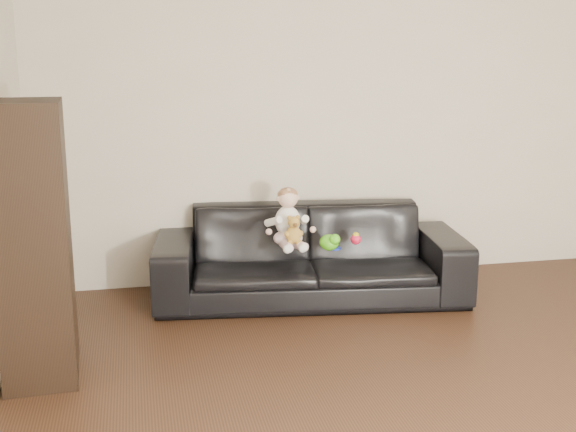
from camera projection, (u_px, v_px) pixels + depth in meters
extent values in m
plane|color=beige|center=(354.00, 117.00, 5.73)|extent=(5.00, 0.00, 5.00)
imported|color=black|center=(310.00, 254.00, 5.37)|extent=(2.37, 1.17, 0.66)
cube|color=black|center=(33.00, 243.00, 3.95)|extent=(0.42, 0.55, 1.56)
cube|color=silver|center=(32.00, 180.00, 3.88)|extent=(0.19, 0.26, 0.28)
ellipsoid|color=silver|center=(288.00, 238.00, 5.19)|extent=(0.24, 0.22, 0.11)
ellipsoid|color=white|center=(288.00, 221.00, 5.17)|extent=(0.21, 0.18, 0.22)
sphere|color=beige|center=(288.00, 198.00, 5.12)|extent=(0.17, 0.17, 0.14)
ellipsoid|color=#8C603F|center=(288.00, 195.00, 5.13)|extent=(0.17, 0.17, 0.10)
cylinder|color=silver|center=(286.00, 246.00, 5.05)|extent=(0.10, 0.19, 0.07)
cylinder|color=silver|center=(298.00, 245.00, 5.07)|extent=(0.10, 0.19, 0.07)
sphere|color=white|center=(287.00, 249.00, 4.96)|extent=(0.07, 0.07, 0.06)
sphere|color=white|center=(302.00, 248.00, 4.98)|extent=(0.07, 0.07, 0.06)
cylinder|color=white|center=(273.00, 221.00, 5.10)|extent=(0.08, 0.16, 0.10)
cylinder|color=white|center=(305.00, 220.00, 5.15)|extent=(0.08, 0.16, 0.10)
ellipsoid|color=#AD8231|center=(293.00, 235.00, 5.05)|extent=(0.13, 0.12, 0.13)
sphere|color=#AD8231|center=(294.00, 222.00, 5.01)|extent=(0.11, 0.11, 0.08)
sphere|color=#AD8231|center=(289.00, 218.00, 5.01)|extent=(0.04, 0.04, 0.03)
sphere|color=#AD8231|center=(298.00, 217.00, 5.02)|extent=(0.04, 0.04, 0.03)
sphere|color=#593819|center=(295.00, 225.00, 4.98)|extent=(0.04, 0.04, 0.03)
ellipsoid|color=#4EC917|center=(329.00, 242.00, 5.07)|extent=(0.14, 0.17, 0.11)
sphere|color=red|center=(356.00, 239.00, 5.23)|extent=(0.10, 0.10, 0.08)
cylinder|color=#192DC8|center=(335.00, 248.00, 5.11)|extent=(0.10, 0.10, 0.01)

